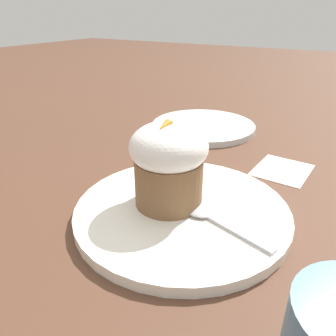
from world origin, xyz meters
TOP-DOWN VIEW (x-y plane):
  - ground_plane at (0.00, 0.00)m, footprint 4.00×4.00m
  - dessert_plate at (0.00, 0.00)m, footprint 0.27×0.27m
  - carrot_cake at (0.00, -0.02)m, footprint 0.09×0.09m
  - spoon at (0.00, 0.04)m, footprint 0.06×0.13m
  - side_plate at (-0.31, -0.12)m, footprint 0.22×0.22m
  - paper_napkin at (-0.20, 0.08)m, footprint 0.10×0.09m

SIDE VIEW (x-z plane):
  - ground_plane at x=0.00m, z-range 0.00..0.00m
  - paper_napkin at x=-0.20m, z-range 0.00..0.00m
  - side_plate at x=-0.31m, z-range 0.00..0.01m
  - dessert_plate at x=0.00m, z-range 0.00..0.01m
  - spoon at x=0.00m, z-range 0.01..0.02m
  - carrot_cake at x=0.00m, z-range 0.01..0.13m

